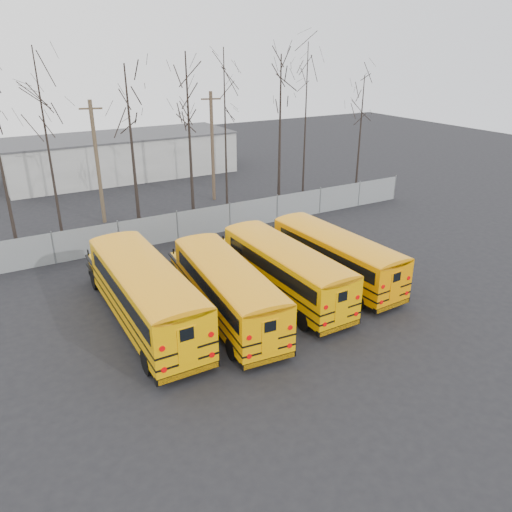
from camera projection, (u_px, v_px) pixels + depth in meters
ground at (269, 316)px, 24.67m from camera, size 120.00×120.00×0.00m
fence at (177, 226)px, 33.87m from camera, size 40.00×0.04×2.00m
distant_building at (122, 156)px, 50.36m from camera, size 22.00×8.00×4.00m
bus_a at (144, 289)px, 23.13m from camera, size 2.70×11.68×3.26m
bus_b at (226, 286)px, 23.84m from camera, size 3.34×10.81×2.98m
bus_c at (283, 266)px, 25.97m from camera, size 2.63×10.67×2.97m
bus_d at (334, 252)px, 27.78m from camera, size 2.89×10.44×2.89m
utility_pole_left at (97, 162)px, 35.95m from camera, size 1.56×0.53×8.90m
utility_pole_right at (212, 146)px, 41.51m from camera, size 1.56×0.56×8.97m
tree_2 at (2, 173)px, 29.25m from camera, size 0.26×0.26×10.91m
tree_3 at (49, 152)px, 31.28m from camera, size 0.26×0.26×12.37m
tree_4 at (132, 149)px, 34.84m from camera, size 0.26×0.26×11.27m
tree_5 at (190, 140)px, 36.09m from camera, size 0.26×0.26×12.00m
tree_6 at (226, 136)px, 36.91m from camera, size 0.26×0.26×12.25m
tree_7 at (280, 132)px, 40.46m from camera, size 0.26×0.26×11.75m
tree_8 at (305, 121)px, 43.22m from camera, size 0.26×0.26×12.64m
tree_9 at (360, 135)px, 44.00m from camera, size 0.26×0.26×10.01m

